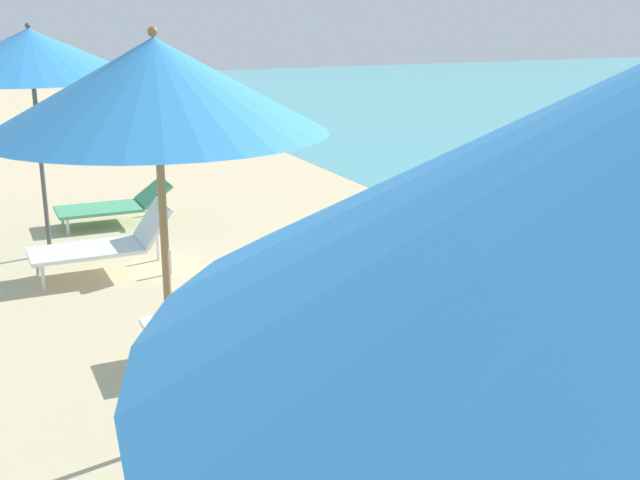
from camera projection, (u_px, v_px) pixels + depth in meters
name	position (u px, v px, depth m)	size (l,w,h in m)	color
umbrella_third	(156.00, 86.00, 4.61)	(2.03, 2.03, 2.65)	olive
lounger_third_shoreside	(230.00, 315.00, 6.49)	(1.27, 0.64, 0.66)	white
lounger_third_inland	(383.00, 436.00, 4.76)	(1.38, 0.85, 0.51)	white
umbrella_farthest	(30.00, 54.00, 8.58)	(2.40, 2.40, 2.60)	#4C4C51
lounger_farthest_shoreside	(115.00, 204.00, 10.47)	(1.47, 0.67, 0.53)	#4CA572
lounger_farthest_inland	(106.00, 243.00, 8.44)	(1.47, 0.66, 0.73)	white
beach_ball	(300.00, 254.00, 8.62)	(0.36, 0.36, 0.36)	orange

